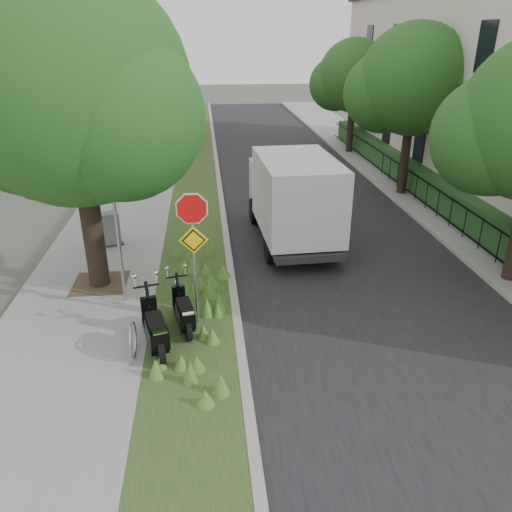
{
  "coord_description": "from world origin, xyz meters",
  "views": [
    {
      "loc": [
        -1.08,
        -9.38,
        6.22
      ],
      "look_at": [
        0.04,
        1.53,
        1.3
      ],
      "focal_mm": 35.0,
      "sensor_mm": 36.0,
      "label": 1
    }
  ],
  "objects_px": {
    "scooter_far": "(184,315)",
    "box_truck": "(293,195)",
    "sign_assembly": "(193,233)",
    "scooter_near": "(156,333)",
    "utility_cabinet": "(108,229)"
  },
  "relations": [
    {
      "from": "sign_assembly",
      "to": "box_truck",
      "type": "bearing_deg",
      "value": 58.15
    },
    {
      "from": "scooter_near",
      "to": "utility_cabinet",
      "type": "distance_m",
      "value": 6.33
    },
    {
      "from": "sign_assembly",
      "to": "utility_cabinet",
      "type": "distance_m",
      "value": 5.94
    },
    {
      "from": "sign_assembly",
      "to": "scooter_near",
      "type": "bearing_deg",
      "value": -128.56
    },
    {
      "from": "sign_assembly",
      "to": "scooter_far",
      "type": "xyz_separation_m",
      "value": [
        -0.29,
        -0.32,
        -1.83
      ]
    },
    {
      "from": "scooter_far",
      "to": "box_truck",
      "type": "distance_m",
      "value": 6.22
    },
    {
      "from": "sign_assembly",
      "to": "utility_cabinet",
      "type": "xyz_separation_m",
      "value": [
        -2.79,
        4.96,
        -1.71
      ]
    },
    {
      "from": "scooter_near",
      "to": "scooter_far",
      "type": "distance_m",
      "value": 0.93
    },
    {
      "from": "sign_assembly",
      "to": "box_truck",
      "type": "relative_size",
      "value": 0.59
    },
    {
      "from": "scooter_near",
      "to": "utility_cabinet",
      "type": "xyz_separation_m",
      "value": [
        -1.94,
        6.02,
        0.07
      ]
    },
    {
      "from": "sign_assembly",
      "to": "utility_cabinet",
      "type": "height_order",
      "value": "sign_assembly"
    },
    {
      "from": "sign_assembly",
      "to": "box_truck",
      "type": "height_order",
      "value": "sign_assembly"
    },
    {
      "from": "sign_assembly",
      "to": "box_truck",
      "type": "distance_m",
      "value": 5.75
    },
    {
      "from": "sign_assembly",
      "to": "scooter_far",
      "type": "height_order",
      "value": "sign_assembly"
    },
    {
      "from": "scooter_far",
      "to": "box_truck",
      "type": "bearing_deg",
      "value": 57.43
    }
  ]
}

